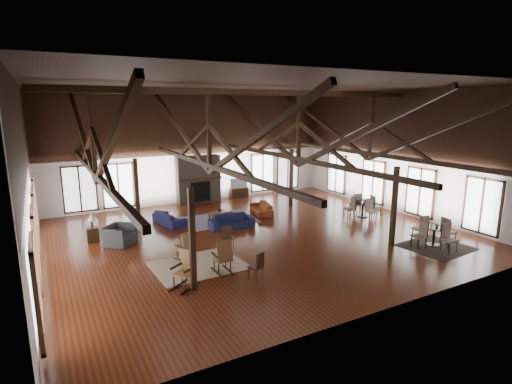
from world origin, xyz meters
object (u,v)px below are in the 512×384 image
coffee_table (220,213)px  cafe_table_far (363,207)px  sofa_orange (261,208)px  tv_console (239,192)px  sofa_navy_left (169,218)px  cafe_table_near (434,233)px  sofa_navy_front (232,221)px  armchair (119,235)px

coffee_table → cafe_table_far: 6.86m
sofa_orange → tv_console: sofa_orange is taller
sofa_navy_left → sofa_orange: sofa_navy_left is taller
coffee_table → tv_console: 4.91m
coffee_table → cafe_table_near: bearing=-61.1°
sofa_navy_left → tv_console: sofa_navy_left is taller
sofa_navy_front → sofa_orange: 2.63m
sofa_navy_front → cafe_table_near: (5.81, -5.79, 0.22)m
sofa_navy_left → tv_console: bearing=-69.0°
sofa_orange → armchair: size_ratio=1.66×
cafe_table_far → sofa_navy_left: bearing=159.1°
sofa_orange → tv_console: bearing=-176.2°
sofa_navy_front → coffee_table: size_ratio=1.71×
sofa_orange → cafe_table_near: size_ratio=0.96×
cafe_table_near → tv_console: 11.41m
tv_console → coffee_table: bearing=-126.7°
sofa_orange → sofa_navy_front: bearing=-45.3°
sofa_navy_left → sofa_orange: size_ratio=1.01×
sofa_orange → armchair: (-6.99, -1.25, 0.09)m
sofa_navy_left → armchair: (-2.49, -1.72, 0.09)m
sofa_navy_left → tv_console: size_ratio=1.76×
sofa_orange → coffee_table: bearing=-75.2°
cafe_table_near → sofa_navy_left: bearing=136.6°
cafe_table_far → tv_console: 7.48m
sofa_navy_front → cafe_table_near: cafe_table_near is taller
armchair → cafe_table_far: 11.14m
coffee_table → cafe_table_near: 9.17m
armchair → cafe_table_near: cafe_table_near is taller
cafe_table_near → tv_console: bearing=104.5°
sofa_navy_front → sofa_navy_left: size_ratio=1.03×
armchair → tv_console: (7.68, 5.16, -0.10)m
sofa_navy_front → sofa_navy_left: bearing=144.5°
cafe_table_near → cafe_table_far: bearing=83.6°
sofa_navy_left → sofa_orange: 4.52m
sofa_navy_front → armchair: size_ratio=1.71×
cafe_table_far → tv_console: (-3.35, 6.69, -0.22)m
armchair → sofa_navy_left: bearing=-13.6°
sofa_navy_left → cafe_table_far: cafe_table_far is taller
cafe_table_near → armchair: bearing=150.8°
sofa_navy_left → cafe_table_far: size_ratio=0.98×
armchair → tv_console: bearing=-14.4°
sofa_navy_left → coffee_table: bearing=-115.1°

